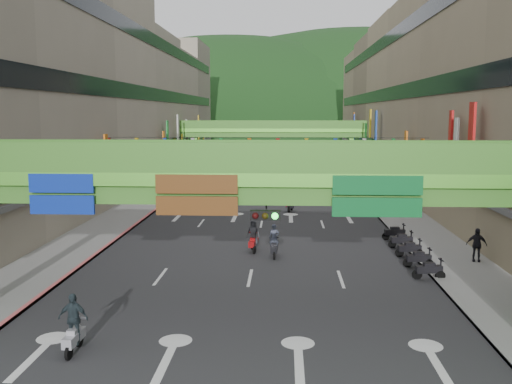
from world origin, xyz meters
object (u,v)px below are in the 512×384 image
object	(u,v)px
scooter_rider_near	(274,242)
scooter_rider_mid	(290,199)
overpass_near	(264,193)
car_silver	(188,196)
car_yellow	(284,164)
pedestrian_red	(412,202)

from	to	relation	value
scooter_rider_near	scooter_rider_mid	xyz separation A→B (m)	(1.05, 15.27, 0.20)
overpass_near	scooter_rider_near	size ratio (longest dim) A/B	14.56
car_silver	car_yellow	size ratio (longest dim) A/B	1.21
pedestrian_red	scooter_rider_mid	bearing A→B (deg)	150.08
scooter_rider_mid	pedestrian_red	xyz separation A→B (m)	(10.02, -0.00, -0.18)
overpass_near	car_yellow	world-z (taller)	overpass_near
scooter_rider_mid	car_yellow	world-z (taller)	scooter_rider_mid
scooter_rider_mid	car_yellow	size ratio (longest dim) A/B	0.56
overpass_near	car_silver	size ratio (longest dim) A/B	6.18
overpass_near	car_silver	bearing A→B (deg)	104.99
scooter_rider_near	scooter_rider_mid	distance (m)	15.31
car_yellow	pedestrian_red	distance (m)	39.39
scooter_rider_near	car_silver	xyz separation A→B (m)	(-8.12, 18.81, -0.14)
overpass_near	scooter_rider_mid	xyz separation A→B (m)	(1.24, 26.08, -4.12)
car_yellow	scooter_rider_near	bearing A→B (deg)	-84.39
pedestrian_red	overpass_near	bearing A→B (deg)	-143.28
car_silver	overpass_near	bearing A→B (deg)	-81.83
scooter_rider_near	car_silver	distance (m)	20.49
scooter_rider_mid	pedestrian_red	size ratio (longest dim) A/B	1.16
overpass_near	car_yellow	xyz separation A→B (m)	(0.70, 64.02, -4.57)
car_silver	pedestrian_red	bearing A→B (deg)	-17.28
scooter_rider_mid	car_silver	xyz separation A→B (m)	(-9.18, 3.54, -0.34)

